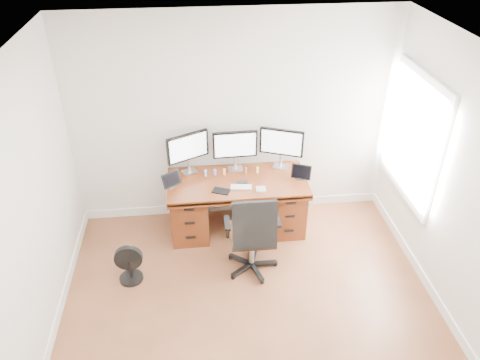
{
  "coord_description": "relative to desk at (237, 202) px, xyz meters",
  "views": [
    {
      "loc": [
        -0.48,
        -2.97,
        3.84
      ],
      "look_at": [
        0.0,
        1.5,
        0.95
      ],
      "focal_mm": 35.0,
      "sensor_mm": 36.0,
      "label": 1
    }
  ],
  "objects": [
    {
      "name": "tablet_right",
      "position": [
        0.78,
        -0.08,
        0.43
      ],
      "size": [
        0.25,
        0.16,
        0.19
      ],
      "rotation": [
        0.0,
        0.0,
        -0.41
      ],
      "color": "silver",
      "rests_on": "desk"
    },
    {
      "name": "monitor_left",
      "position": [
        -0.58,
        0.24,
        0.68
      ],
      "size": [
        0.51,
        0.28,
        0.53
      ],
      "rotation": [
        0.0,
        0.0,
        0.47
      ],
      "color": "silver",
      "rests_on": "desk"
    },
    {
      "name": "tablet_left",
      "position": [
        -0.79,
        -0.08,
        0.43
      ],
      "size": [
        0.23,
        0.19,
        0.19
      ],
      "rotation": [
        0.0,
        0.0,
        0.61
      ],
      "color": "silver",
      "rests_on": "desk"
    },
    {
      "name": "figurine_yellow",
      "position": [
        0.27,
        0.12,
        0.4
      ],
      "size": [
        0.04,
        0.04,
        0.09
      ],
      "color": "#E6D660",
      "rests_on": "desk"
    },
    {
      "name": "desk",
      "position": [
        0.0,
        0.0,
        0.0
      ],
      "size": [
        1.7,
        0.8,
        0.75
      ],
      "color": "#5B2812",
      "rests_on": "ground"
    },
    {
      "name": "back_wall",
      "position": [
        0.0,
        0.42,
        0.95
      ],
      "size": [
        4.0,
        0.1,
        2.7
      ],
      "primitive_type": "cube",
      "color": "silver",
      "rests_on": "ground"
    },
    {
      "name": "phone",
      "position": [
        0.05,
        -0.08,
        0.35
      ],
      "size": [
        0.15,
        0.08,
        0.01
      ],
      "primitive_type": "cube",
      "rotation": [
        0.0,
        0.0,
        -0.06
      ],
      "color": "black",
      "rests_on": "desk"
    },
    {
      "name": "monitor_center",
      "position": [
        0.0,
        0.24,
        0.68
      ],
      "size": [
        0.55,
        0.15,
        0.53
      ],
      "rotation": [
        0.0,
        0.0,
        0.03
      ],
      "color": "silver",
      "rests_on": "desk"
    },
    {
      "name": "office_chair",
      "position": [
        0.09,
        -0.81,
        -0.05
      ],
      "size": [
        0.62,
        0.58,
        1.08
      ],
      "rotation": [
        0.0,
        0.0,
        -0.01
      ],
      "color": "black",
      "rests_on": "ground"
    },
    {
      "name": "trackpad",
      "position": [
        0.26,
        -0.25,
        0.35
      ],
      "size": [
        0.13,
        0.13,
        0.01
      ],
      "primitive_type": "cube",
      "rotation": [
        0.0,
        0.0,
        -0.08
      ],
      "color": "silver",
      "rests_on": "desk"
    },
    {
      "name": "keyboard",
      "position": [
        0.03,
        -0.19,
        0.36
      ],
      "size": [
        0.26,
        0.14,
        0.01
      ],
      "primitive_type": "cube",
      "rotation": [
        0.0,
        0.0,
        -0.13
      ],
      "color": "silver",
      "rests_on": "desk"
    },
    {
      "name": "monitor_right",
      "position": [
        0.58,
        0.24,
        0.68
      ],
      "size": [
        0.52,
        0.24,
        0.53
      ],
      "rotation": [
        0.0,
        0.0,
        -0.39
      ],
      "color": "silver",
      "rests_on": "desk"
    },
    {
      "name": "figurine_brown",
      "position": [
        0.12,
        0.12,
        0.4
      ],
      "size": [
        0.04,
        0.04,
        0.09
      ],
      "color": "brown",
      "rests_on": "desk"
    },
    {
      "name": "floor_fan",
      "position": [
        -1.3,
        -0.81,
        -0.18
      ],
      "size": [
        0.31,
        0.27,
        0.46
      ],
      "rotation": [
        0.0,
        0.0,
        -0.01
      ],
      "color": "black",
      "rests_on": "ground"
    },
    {
      "name": "figurine_purple",
      "position": [
        -0.27,
        0.12,
        0.4
      ],
      "size": [
        0.04,
        0.04,
        0.09
      ],
      "color": "#7A5CE7",
      "rests_on": "desk"
    },
    {
      "name": "ground",
      "position": [
        0.0,
        -1.83,
        -0.4
      ],
      "size": [
        4.5,
        4.5,
        0.0
      ],
      "primitive_type": "plane",
      "color": "brown",
      "rests_on": "ground"
    },
    {
      "name": "drawing_tablet",
      "position": [
        -0.21,
        -0.24,
        0.35
      ],
      "size": [
        0.23,
        0.2,
        0.01
      ],
      "primitive_type": "cube",
      "rotation": [
        0.0,
        0.0,
        -0.41
      ],
      "color": "black",
      "rests_on": "desk"
    },
    {
      "name": "figurine_blue",
      "position": [
        -0.38,
        0.12,
        0.4
      ],
      "size": [
        0.04,
        0.04,
        0.09
      ],
      "color": "#6B9BF1",
      "rests_on": "desk"
    },
    {
      "name": "figurine_orange",
      "position": [
        -0.15,
        0.12,
        0.4
      ],
      "size": [
        0.04,
        0.04,
        0.09
      ],
      "color": "gold",
      "rests_on": "desk"
    }
  ]
}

